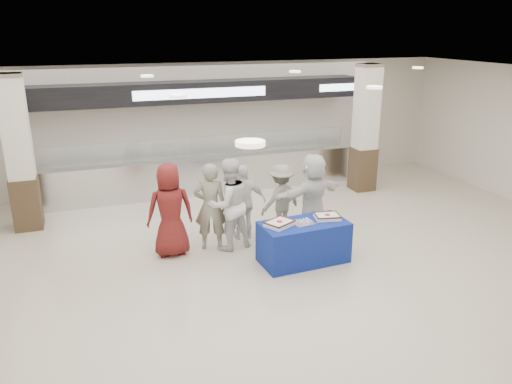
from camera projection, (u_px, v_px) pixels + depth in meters
name	position (u px, v px, depth m)	size (l,w,h in m)	color
ground	(279.00, 290.00, 8.06)	(14.00, 14.00, 0.00)	beige
serving_line	(200.00, 148.00, 12.54)	(8.70, 0.85, 2.80)	silver
column_left	(20.00, 157.00, 10.09)	(0.55, 0.55, 3.20)	#3B2A1B
column_right	(365.00, 131.00, 12.60)	(0.55, 0.55, 3.20)	#3B2A1B
display_table	(304.00, 242.00, 8.93)	(1.55, 0.78, 0.75)	navy
sheet_cake_left	(280.00, 223.00, 8.67)	(0.58, 0.54, 0.10)	white
sheet_cake_right	(327.00, 216.00, 8.99)	(0.49, 0.41, 0.09)	white
cupcake_tray	(304.00, 222.00, 8.76)	(0.40, 0.32, 0.06)	#B5B5BA
civilian_maroon	(170.00, 210.00, 9.06)	(0.85, 0.56, 1.75)	maroon
soldier_a	(210.00, 207.00, 9.33)	(0.61, 0.40, 1.68)	slate
chef_tall	(229.00, 204.00, 9.33)	(0.86, 0.67, 1.77)	white
chef_short	(244.00, 202.00, 9.82)	(0.89, 0.37, 1.52)	white
soldier_b	(281.00, 199.00, 10.12)	(0.93, 0.53, 1.44)	slate
civilian_white	(313.00, 196.00, 9.86)	(1.60, 0.51, 1.72)	white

